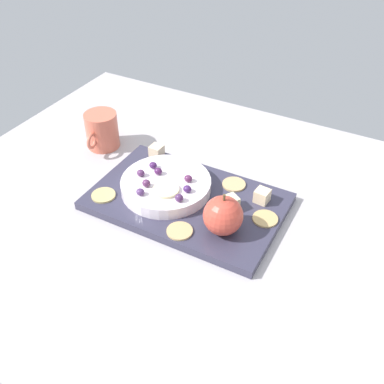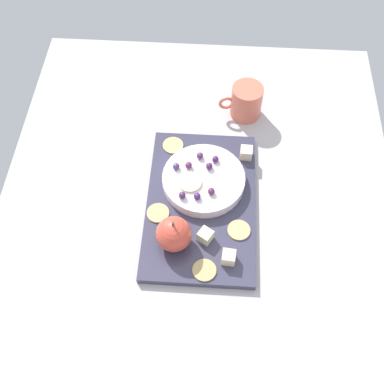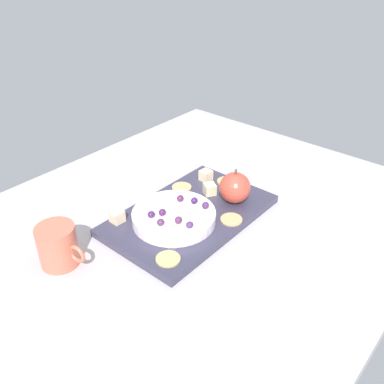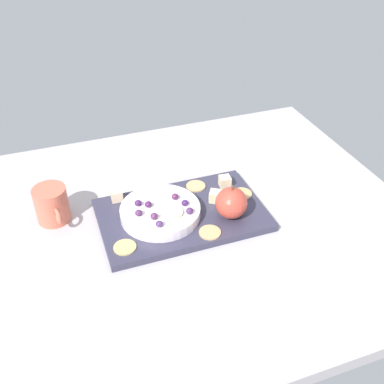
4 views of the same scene
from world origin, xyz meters
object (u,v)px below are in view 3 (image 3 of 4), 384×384
(cracker_0, at_px, (182,187))
(grape_1, at_px, (205,206))
(grape_6, at_px, (162,212))
(apple_slice_0, at_px, (189,212))
(apple_whole, at_px, (235,188))
(grape_4, at_px, (162,223))
(grape_5, at_px, (190,225))
(cracker_1, at_px, (168,259))
(cracker_3, at_px, (227,181))
(cheese_cube_0, at_px, (210,189))
(cracker_2, at_px, (231,219))
(grape_0, at_px, (193,199))
(grape_7, at_px, (178,220))
(cup, at_px, (58,246))
(platter, at_px, (190,215))
(serving_dish, at_px, (174,217))
(grape_2, at_px, (180,198))
(cheese_cube_1, at_px, (206,175))
(grape_3, at_px, (151,214))
(cheese_cube_2, at_px, (117,216))

(cracker_0, bearing_deg, grape_1, -116.38)
(grape_6, relative_size, apple_slice_0, 0.32)
(apple_whole, bearing_deg, apple_slice_0, 169.85)
(grape_4, bearing_deg, grape_5, -55.49)
(cracker_1, distance_m, cracker_3, 0.33)
(grape_1, bearing_deg, cracker_1, -167.79)
(cheese_cube_0, relative_size, cracker_2, 0.55)
(grape_0, bearing_deg, grape_6, 168.13)
(cracker_3, xyz_separation_m, grape_0, (-0.16, -0.02, 0.03))
(grape_7, bearing_deg, cracker_0, 39.58)
(apple_slice_0, relative_size, cup, 0.48)
(platter, bearing_deg, cracker_3, 5.38)
(serving_dish, height_order, apple_whole, apple_whole)
(cracker_3, xyz_separation_m, grape_2, (-0.17, 0.01, 0.03))
(platter, relative_size, cheese_cube_1, 14.14)
(grape_2, bearing_deg, cracker_3, -2.09)
(grape_3, bearing_deg, cracker_3, -2.62)
(platter, relative_size, apple_whole, 5.18)
(grape_4, bearing_deg, grape_2, 19.30)
(cracker_2, relative_size, cup, 0.45)
(platter, relative_size, serving_dish, 2.07)
(apple_whole, relative_size, cracker_2, 1.51)
(platter, xyz_separation_m, serving_dish, (-0.05, 0.00, 0.02))
(apple_whole, distance_m, grape_3, 0.22)
(grape_5, bearing_deg, apple_whole, 3.05)
(cracker_3, relative_size, grape_3, 2.91)
(platter, bearing_deg, serving_dish, 176.55)
(cracker_1, relative_size, grape_4, 2.91)
(cracker_1, relative_size, cup, 0.45)
(platter, relative_size, grape_6, 22.77)
(cheese_cube_2, height_order, cracker_3, cheese_cube_2)
(cracker_2, bearing_deg, grape_4, 150.03)
(grape_4, bearing_deg, grape_7, -35.04)
(cracker_3, bearing_deg, grape_7, -168.68)
(grape_0, relative_size, grape_2, 1.00)
(cracker_0, relative_size, cracker_1, 1.00)
(apple_whole, bearing_deg, grape_4, 169.33)
(grape_3, relative_size, apple_slice_0, 0.32)
(serving_dish, relative_size, cracker_2, 3.78)
(grape_4, distance_m, grape_7, 0.04)
(grape_0, relative_size, grape_7, 1.00)
(apple_whole, xyz_separation_m, cracker_0, (-0.04, 0.14, -0.04))
(cracker_0, relative_size, apple_slice_0, 0.94)
(cheese_cube_0, xyz_separation_m, cheese_cube_1, (0.05, 0.05, 0.00))
(cracker_2, xyz_separation_m, grape_7, (-0.11, 0.06, 0.03))
(grape_4, relative_size, grape_7, 1.00)
(cheese_cube_2, bearing_deg, apple_whole, -32.31)
(grape_4, relative_size, cup, 0.16)
(cracker_3, height_order, grape_4, grape_4)
(grape_0, bearing_deg, cup, 161.07)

